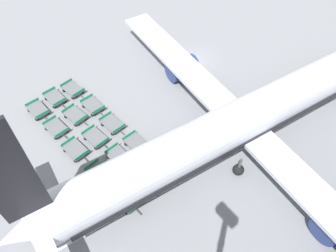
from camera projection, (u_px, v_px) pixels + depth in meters
The scene contains 18 objects.
ground_plane at pixel (194, 62), 40.69m from camera, with size 500.00×500.00×0.00m, color gray.
airplane at pixel (253, 115), 30.77m from camera, with size 43.15×47.88×14.07m.
baggage_dolly_row_near_col_a at pixel (38, 110), 34.80m from camera, with size 3.18×1.84×0.92m.
baggage_dolly_row_near_col_b at pixel (56, 128), 33.19m from camera, with size 3.21×1.91×0.92m.
baggage_dolly_row_near_col_c at pixel (75, 150), 31.43m from camera, with size 3.21×1.94×0.92m.
baggage_dolly_row_near_col_d at pixel (100, 173), 29.71m from camera, with size 3.22×1.94×0.92m.
baggage_dolly_row_near_col_e at pixel (127, 200), 28.03m from camera, with size 3.19×1.85×0.92m.
baggage_dolly_row_mid_a_col_a at pixel (55, 98), 35.95m from camera, with size 3.19×1.87×0.92m.
baggage_dolly_row_mid_a_col_b at pixel (75, 115), 34.29m from camera, with size 3.23×1.99×0.92m.
baggage_dolly_row_mid_a_col_c at pixel (96, 137), 32.38m from camera, with size 3.21×1.94×0.92m.
baggage_dolly_row_mid_a_col_d at pixel (119, 157), 30.91m from camera, with size 3.21×1.90×0.92m.
baggage_dolly_row_mid_a_col_e at pixel (145, 182), 29.14m from camera, with size 3.18×1.84×0.92m.
baggage_dolly_row_mid_b_col_a at pixel (73, 89), 36.84m from camera, with size 3.22×1.96×0.92m.
baggage_dolly_row_mid_b_col_b at pixel (93, 106), 35.20m from camera, with size 3.18×1.83×0.92m.
baggage_dolly_row_mid_b_col_c at pixel (112, 124), 33.54m from camera, with size 3.20×1.88×0.92m.
baggage_dolly_row_mid_b_col_d at pixel (137, 144), 31.89m from camera, with size 3.18×1.84×0.92m.
baggage_dolly_row_mid_b_col_e at pixel (163, 167), 30.16m from camera, with size 3.19×1.86×0.92m.
stand_guidance_stripe at pixel (166, 189), 29.18m from camera, with size 4.27×37.92×0.01m.
Camera 1 is at (23.54, -22.41, 25.97)m, focal length 35.00 mm.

